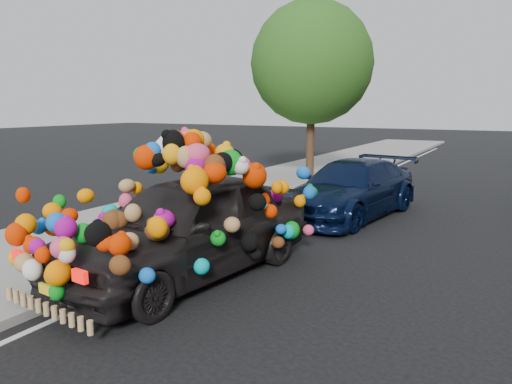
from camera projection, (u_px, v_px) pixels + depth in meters
ground at (298, 277)px, 7.65m from camera, size 100.00×100.00×0.00m
sidewalk at (96, 238)px, 9.68m from camera, size 4.00×60.00×0.12m
kerb at (176, 252)px, 8.76m from camera, size 0.15×60.00×0.13m
tree_near_sidewalk at (312, 63)px, 16.96m from camera, size 4.20×4.20×6.13m
plush_art_car at (187, 203)px, 7.55m from camera, size 2.82×5.06×2.22m
navy_sedan at (351, 189)px, 11.74m from camera, size 2.51×4.79×1.32m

